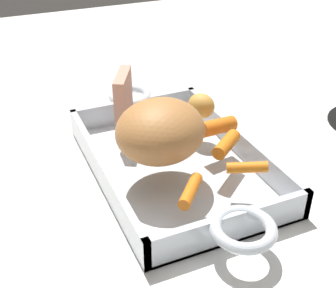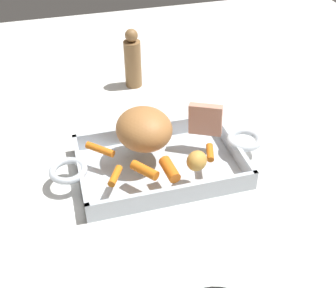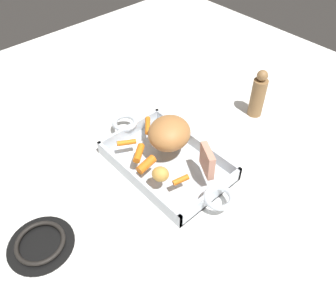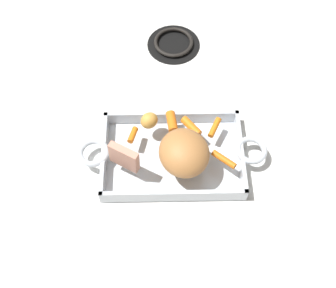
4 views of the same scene
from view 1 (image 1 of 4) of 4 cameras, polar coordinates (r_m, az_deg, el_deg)
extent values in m
plane|color=white|center=(0.69, 0.75, -3.27)|extent=(1.91, 1.91, 0.00)
cube|color=silver|center=(0.69, 0.75, -2.96)|extent=(0.35, 0.23, 0.01)
cube|color=silver|center=(0.65, -8.24, -3.87)|extent=(0.35, 0.01, 0.04)
cube|color=silver|center=(0.72, 8.79, 0.23)|extent=(0.35, 0.01, 0.04)
cube|color=silver|center=(0.81, -4.17, 4.28)|extent=(0.01, 0.23, 0.04)
cube|color=silver|center=(0.56, 8.03, -10.43)|extent=(0.01, 0.23, 0.04)
torus|color=silver|center=(0.82, -4.79, 6.08)|extent=(0.08, 0.08, 0.01)
torus|color=silver|center=(0.53, 9.51, -10.54)|extent=(0.08, 0.08, 0.01)
ellipsoid|color=#B3753F|center=(0.61, -0.99, 1.67)|extent=(0.15, 0.16, 0.08)
cube|color=tan|center=(0.73, -5.68, 6.17)|extent=(0.07, 0.05, 0.07)
cylinder|color=orange|center=(0.61, 9.96, -2.93)|extent=(0.04, 0.06, 0.02)
cylinder|color=orange|center=(0.75, 0.48, 4.75)|extent=(0.03, 0.05, 0.02)
cylinder|color=orange|center=(0.56, 2.88, -5.92)|extent=(0.06, 0.05, 0.02)
cylinder|color=orange|center=(0.69, 6.19, 2.39)|extent=(0.03, 0.06, 0.03)
cylinder|color=orange|center=(0.65, 7.39, -0.04)|extent=(0.05, 0.06, 0.02)
ellipsoid|color=gold|center=(0.72, 4.20, 4.81)|extent=(0.06, 0.06, 0.04)
camera|label=2|loc=(1.01, 57.17, 32.64)|focal=46.50mm
camera|label=3|loc=(1.26, 14.54, 46.57)|focal=36.97mm
camera|label=4|loc=(0.83, -86.91, 54.98)|focal=46.19mm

